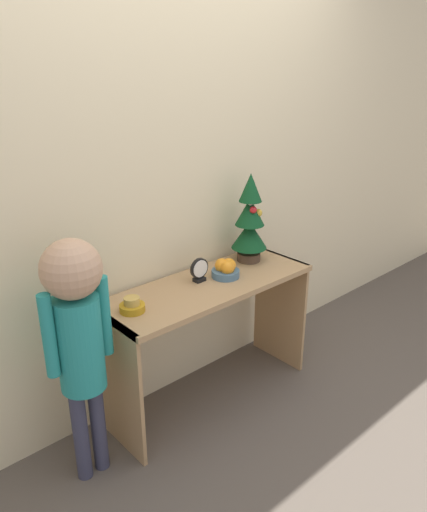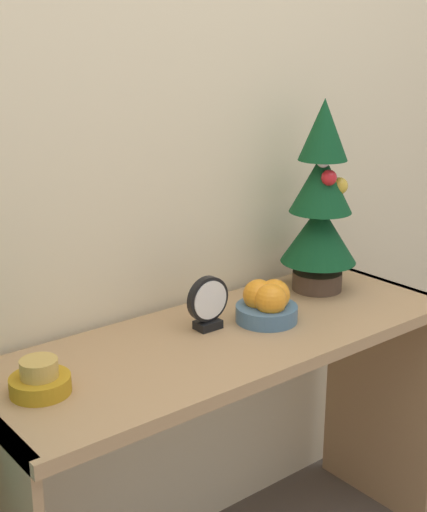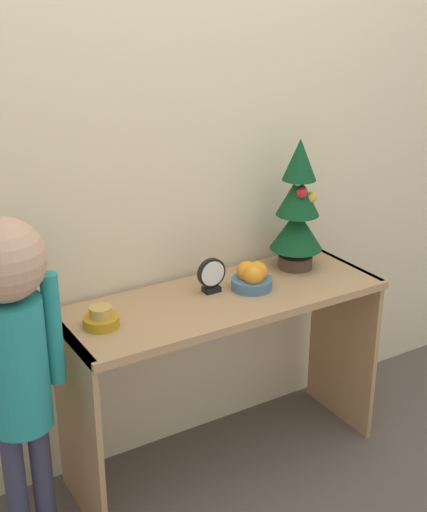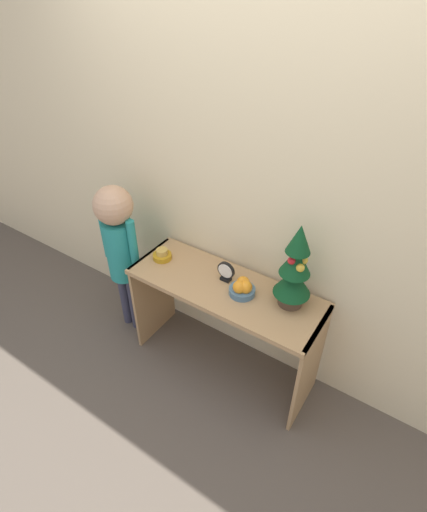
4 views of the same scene
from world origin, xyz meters
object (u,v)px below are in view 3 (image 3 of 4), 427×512
at_px(mini_tree, 298,208).
at_px(desk_clock, 212,276).
at_px(singing_bowl, 101,319).
at_px(fruit_bowl, 252,277).
at_px(child_figure, 12,338).

bearing_deg(mini_tree, desk_clock, -175.76).
height_order(singing_bowl, desk_clock, desk_clock).
height_order(fruit_bowl, child_figure, child_figure).
bearing_deg(singing_bowl, mini_tree, 5.02).
xyz_separation_m(mini_tree, fruit_bowl, (-0.26, -0.08, -0.20)).
height_order(fruit_bowl, desk_clock, desk_clock).
xyz_separation_m(desk_clock, child_figure, (-0.75, -0.11, 0.01)).
distance_m(singing_bowl, desk_clock, 0.45).
xyz_separation_m(mini_tree, desk_clock, (-0.40, -0.03, -0.18)).
distance_m(singing_bowl, child_figure, 0.32).
distance_m(fruit_bowl, singing_bowl, 0.59).
relative_size(fruit_bowl, singing_bowl, 1.26).
bearing_deg(fruit_bowl, child_figure, -176.20).
relative_size(mini_tree, fruit_bowl, 3.40).
bearing_deg(mini_tree, singing_bowl, -174.98).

